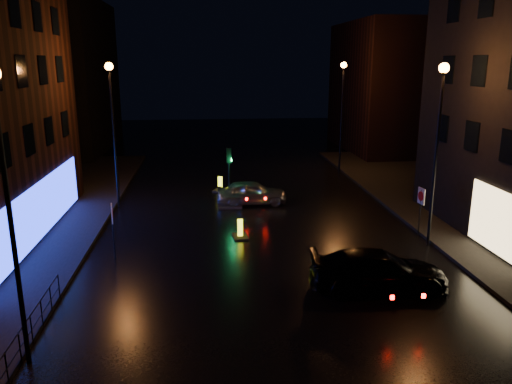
{
  "coord_description": "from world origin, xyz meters",
  "views": [
    {
      "loc": [
        -2.57,
        -15.27,
        8.44
      ],
      "look_at": [
        -0.38,
        6.05,
        2.8
      ],
      "focal_mm": 35.0,
      "sensor_mm": 36.0,
      "label": 1
    }
  ],
  "objects_px": {
    "silver_hatchback": "(252,193)",
    "dark_sedan": "(378,271)",
    "traffic_signal": "(229,196)",
    "bollard_near": "(240,233)",
    "bollard_far": "(220,188)",
    "road_sign_right": "(421,200)",
    "road_sign_left": "(112,218)"
  },
  "relations": [
    {
      "from": "dark_sedan",
      "to": "bollard_near",
      "type": "relative_size",
      "value": 4.69
    },
    {
      "from": "bollard_near",
      "to": "road_sign_left",
      "type": "distance_m",
      "value": 6.26
    },
    {
      "from": "traffic_signal",
      "to": "road_sign_right",
      "type": "bearing_deg",
      "value": -36.24
    },
    {
      "from": "bollard_far",
      "to": "road_sign_right",
      "type": "distance_m",
      "value": 13.83
    },
    {
      "from": "silver_hatchback",
      "to": "bollard_near",
      "type": "height_order",
      "value": "silver_hatchback"
    },
    {
      "from": "bollard_far",
      "to": "road_sign_left",
      "type": "relative_size",
      "value": 0.54
    },
    {
      "from": "silver_hatchback",
      "to": "bollard_near",
      "type": "relative_size",
      "value": 3.8
    },
    {
      "from": "traffic_signal",
      "to": "dark_sedan",
      "type": "distance_m",
      "value": 13.35
    },
    {
      "from": "bollard_far",
      "to": "dark_sedan",
      "type": "bearing_deg",
      "value": -46.8
    },
    {
      "from": "road_sign_left",
      "to": "bollard_far",
      "type": "bearing_deg",
      "value": 55.99
    },
    {
      "from": "dark_sedan",
      "to": "road_sign_left",
      "type": "distance_m",
      "value": 11.41
    },
    {
      "from": "bollard_far",
      "to": "road_sign_right",
      "type": "relative_size",
      "value": 0.54
    },
    {
      "from": "bollard_far",
      "to": "traffic_signal",
      "type": "bearing_deg",
      "value": -58.14
    },
    {
      "from": "dark_sedan",
      "to": "bollard_far",
      "type": "distance_m",
      "value": 16.52
    },
    {
      "from": "silver_hatchback",
      "to": "dark_sedan",
      "type": "relative_size",
      "value": 0.81
    },
    {
      "from": "bollard_near",
      "to": "bollard_far",
      "type": "height_order",
      "value": "bollard_far"
    },
    {
      "from": "dark_sedan",
      "to": "bollard_far",
      "type": "bearing_deg",
      "value": 23.79
    },
    {
      "from": "traffic_signal",
      "to": "silver_hatchback",
      "type": "xyz_separation_m",
      "value": [
        1.35,
        -0.18,
        0.22
      ]
    },
    {
      "from": "bollard_near",
      "to": "bollard_far",
      "type": "xyz_separation_m",
      "value": [
        -0.67,
        9.26,
        0.01
      ]
    },
    {
      "from": "bollard_far",
      "to": "road_sign_left",
      "type": "xyz_separation_m",
      "value": [
        -5.04,
        -11.26,
        1.61
      ]
    },
    {
      "from": "road_sign_right",
      "to": "road_sign_left",
      "type": "bearing_deg",
      "value": -0.93
    },
    {
      "from": "road_sign_left",
      "to": "silver_hatchback",
      "type": "bearing_deg",
      "value": 39.08
    },
    {
      "from": "dark_sedan",
      "to": "road_sign_right",
      "type": "bearing_deg",
      "value": -31.1
    },
    {
      "from": "silver_hatchback",
      "to": "road_sign_right",
      "type": "height_order",
      "value": "road_sign_right"
    },
    {
      "from": "dark_sedan",
      "to": "road_sign_left",
      "type": "height_order",
      "value": "road_sign_left"
    },
    {
      "from": "traffic_signal",
      "to": "bollard_near",
      "type": "height_order",
      "value": "traffic_signal"
    },
    {
      "from": "traffic_signal",
      "to": "dark_sedan",
      "type": "relative_size",
      "value": 0.66
    },
    {
      "from": "traffic_signal",
      "to": "silver_hatchback",
      "type": "height_order",
      "value": "traffic_signal"
    },
    {
      "from": "dark_sedan",
      "to": "bollard_near",
      "type": "xyz_separation_m",
      "value": [
        -4.79,
        6.32,
        -0.55
      ]
    },
    {
      "from": "bollard_near",
      "to": "traffic_signal",
      "type": "bearing_deg",
      "value": 87.75
    },
    {
      "from": "silver_hatchback",
      "to": "road_sign_left",
      "type": "height_order",
      "value": "road_sign_left"
    },
    {
      "from": "bollard_far",
      "to": "road_sign_right",
      "type": "xyz_separation_m",
      "value": [
        9.55,
        -9.88,
        1.61
      ]
    }
  ]
}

